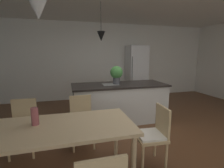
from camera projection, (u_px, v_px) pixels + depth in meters
name	position (u px, v px, depth m)	size (l,w,h in m)	color
ground_plane	(145.00, 138.00, 3.22)	(10.00, 8.40, 0.04)	brown
wall_back_kitchen	(106.00, 61.00, 6.09)	(10.00, 0.12, 2.70)	white
dining_table	(47.00, 132.00, 1.95)	(2.07, 0.88, 0.74)	#D1B284
chair_far_right	(82.00, 119.00, 2.87)	(0.41, 0.41, 0.87)	tan
chair_kitchen_end	(153.00, 134.00, 2.34)	(0.43, 0.43, 0.87)	tan
chair_far_left	(23.00, 125.00, 2.64)	(0.42, 0.42, 0.87)	tan
kitchen_island	(119.00, 102.00, 3.98)	(2.22, 0.91, 0.91)	silver
refrigerator	(136.00, 72.00, 6.04)	(0.68, 0.67, 1.92)	silver
pendant_over_table	(38.00, 8.00, 1.61)	(0.21, 0.21, 0.78)	black
pendant_over_island_main	(101.00, 36.00, 3.60)	(0.18, 0.18, 0.82)	black
potted_plant_on_island	(116.00, 74.00, 3.84)	(0.29, 0.29, 0.43)	#4C4C51
vase_on_dining_table	(35.00, 116.00, 1.98)	(0.09, 0.09, 0.22)	#994C51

